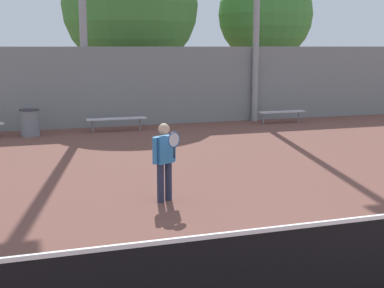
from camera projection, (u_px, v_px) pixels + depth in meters
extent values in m
cylinder|color=#282D47|center=(161.00, 183.00, 10.50)|extent=(0.14, 0.14, 0.78)
cylinder|color=#282D47|center=(168.00, 181.00, 10.65)|extent=(0.14, 0.14, 0.78)
cube|color=teal|center=(164.00, 150.00, 10.45)|extent=(0.43, 0.36, 0.53)
cylinder|color=teal|center=(155.00, 151.00, 10.28)|extent=(0.10, 0.10, 0.52)
cylinder|color=teal|center=(173.00, 147.00, 10.62)|extent=(0.10, 0.10, 0.52)
sphere|color=#DBAD89|center=(164.00, 129.00, 10.38)|extent=(0.22, 0.22, 0.22)
cylinder|color=black|center=(174.00, 153.00, 10.26)|extent=(0.03, 0.03, 0.22)
torus|color=#28519E|center=(174.00, 140.00, 10.22)|extent=(0.29, 0.17, 0.31)
cylinder|color=silver|center=(174.00, 140.00, 10.22)|extent=(0.24, 0.13, 0.27)
cube|color=silver|center=(117.00, 119.00, 19.35)|extent=(2.17, 0.40, 0.04)
cylinder|color=gray|center=(93.00, 126.00, 19.13)|extent=(0.06, 0.06, 0.43)
cylinder|color=gray|center=(140.00, 124.00, 19.65)|extent=(0.06, 0.06, 0.43)
cube|color=silver|center=(282.00, 112.00, 21.37)|extent=(1.94, 0.40, 0.04)
cylinder|color=gray|center=(264.00, 118.00, 21.17)|extent=(0.06, 0.06, 0.43)
cylinder|color=gray|center=(299.00, 117.00, 21.65)|extent=(0.06, 0.06, 0.43)
cylinder|color=gray|center=(30.00, 123.00, 18.27)|extent=(0.63, 0.63, 0.88)
cylinder|color=#333338|center=(29.00, 110.00, 18.19)|extent=(0.66, 0.66, 0.04)
cube|color=gray|center=(143.00, 86.00, 20.61)|extent=(32.27, 0.06, 3.02)
cylinder|color=brown|center=(264.00, 79.00, 28.05)|extent=(0.50, 0.50, 2.70)
sphere|color=#428438|center=(265.00, 15.00, 27.46)|extent=(4.83, 4.83, 4.83)
cylinder|color=brown|center=(132.00, 86.00, 25.02)|extent=(0.49, 0.49, 2.40)
sphere|color=#428438|center=(130.00, 5.00, 24.35)|extent=(6.19, 6.19, 6.19)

